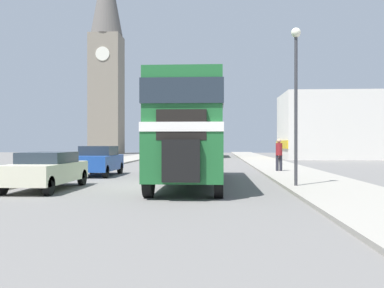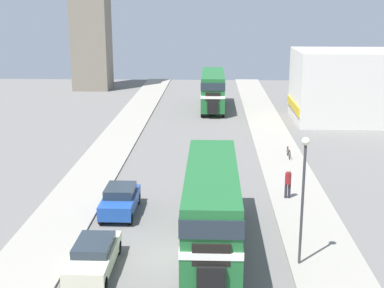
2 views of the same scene
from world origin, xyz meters
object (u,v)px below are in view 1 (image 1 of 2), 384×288
(double_decker_bus, at_px, (192,127))
(bicycle_on_pavement, at_px, (279,159))
(car_parked_near, at_px, (47,170))
(church_tower, at_px, (107,49))
(bus_distant, at_px, (209,137))
(street_lamp, at_px, (296,82))
(car_parked_mid, at_px, (98,160))
(pedestrian_walking, at_px, (279,153))

(double_decker_bus, bearing_deg, bicycle_on_pavement, 69.40)
(car_parked_near, height_order, church_tower, church_tower)
(bus_distant, distance_m, street_lamp, 37.36)
(double_decker_bus, xyz_separation_m, car_parked_mid, (-5.14, 4.16, -1.60))
(car_parked_near, bearing_deg, bus_distant, 82.17)
(street_lamp, bearing_deg, bicycle_on_pavement, 83.84)
(car_parked_mid, height_order, pedestrian_walking, pedestrian_walking)
(car_parked_mid, distance_m, church_tower, 49.26)
(pedestrian_walking, bearing_deg, car_parked_near, -136.55)
(pedestrian_walking, relative_size, street_lamp, 0.31)
(pedestrian_walking, distance_m, street_lamp, 8.89)
(bus_distant, distance_m, pedestrian_walking, 29.09)
(bus_distant, bearing_deg, car_parked_near, -97.83)
(car_parked_near, relative_size, street_lamp, 0.74)
(bus_distant, xyz_separation_m, car_parked_mid, (-5.18, -31.21, -1.63))
(double_decker_bus, bearing_deg, car_parked_mid, 141.00)
(bus_distant, height_order, church_tower, church_tower)
(double_decker_bus, distance_m, church_tower, 53.99)
(double_decker_bus, relative_size, pedestrian_walking, 6.10)
(bicycle_on_pavement, bearing_deg, street_lamp, -96.16)
(bus_distant, xyz_separation_m, pedestrian_walking, (4.52, -28.71, -1.28))
(double_decker_bus, distance_m, car_parked_mid, 6.80)
(car_parked_near, relative_size, car_parked_mid, 1.09)
(car_parked_mid, xyz_separation_m, street_lamp, (9.11, -5.91, 3.16))
(street_lamp, bearing_deg, bus_distant, 96.03)
(double_decker_bus, distance_m, pedestrian_walking, 8.17)
(church_tower, bearing_deg, bicycle_on_pavement, -56.55)
(car_parked_near, relative_size, pedestrian_walking, 2.38)
(double_decker_bus, height_order, bus_distant, bus_distant)
(car_parked_mid, bearing_deg, pedestrian_walking, 14.44)
(car_parked_mid, bearing_deg, bicycle_on_pavement, 46.02)
(double_decker_bus, xyz_separation_m, car_parked_near, (-5.17, -2.56, -1.67))
(bicycle_on_pavement, height_order, street_lamp, street_lamp)
(car_parked_near, distance_m, church_tower, 55.51)
(car_parked_near, xyz_separation_m, bicycle_on_pavement, (11.01, 18.10, -0.24))
(pedestrian_walking, relative_size, bicycle_on_pavement, 1.03)
(bus_distant, height_order, car_parked_mid, bus_distant)
(bus_distant, relative_size, church_tower, 0.34)
(car_parked_near, height_order, pedestrian_walking, pedestrian_walking)
(double_decker_bus, relative_size, bus_distant, 0.99)
(bus_distant, bearing_deg, car_parked_mid, -99.43)
(pedestrian_walking, bearing_deg, street_lamp, -94.03)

